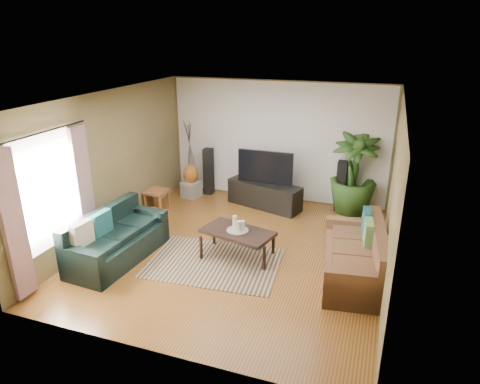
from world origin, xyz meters
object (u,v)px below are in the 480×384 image
at_px(speaker_right, 341,186).
at_px(speaker_left, 209,171).
at_px(sofa_right, 354,252).
at_px(pedestal, 191,189).
at_px(potted_plant, 354,173).
at_px(coffee_table, 238,244).
at_px(sofa_left, 117,236).
at_px(television, 265,167).
at_px(tv_stand, 264,195).
at_px(side_table, 157,200).
at_px(vase, 191,175).

bearing_deg(speaker_right, speaker_left, -178.65).
height_order(sofa_right, speaker_left, speaker_left).
height_order(speaker_left, pedestal, speaker_left).
xyz_separation_m(sofa_right, potted_plant, (-0.29, 2.69, 0.44)).
xyz_separation_m(coffee_table, pedestal, (-1.99, 2.34, -0.06)).
height_order(sofa_right, potted_plant, potted_plant).
xyz_separation_m(sofa_left, sofa_right, (3.83, 0.74, 0.00)).
height_order(television, speaker_left, television).
distance_m(tv_stand, speaker_right, 1.67).
distance_m(speaker_right, pedestal, 3.44).
distance_m(speaker_right, side_table, 4.00).
relative_size(pedestal, vase, 0.78).
relative_size(coffee_table, pedestal, 3.18).
height_order(coffee_table, television, television).
xyz_separation_m(television, side_table, (-2.15, -0.99, -0.68)).
bearing_deg(potted_plant, sofa_left, -135.94).
bearing_deg(coffee_table, sofa_left, -144.38).
relative_size(sofa_right, side_table, 4.18).
distance_m(pedestal, vase, 0.36).
distance_m(tv_stand, speaker_left, 1.56).
relative_size(potted_plant, side_table, 3.70).
distance_m(sofa_right, potted_plant, 2.74).
distance_m(sofa_left, television, 3.56).
bearing_deg(pedestal, tv_stand, -0.67).
bearing_deg(speaker_right, sofa_left, -132.62).
bearing_deg(television, vase, 179.97).
height_order(sofa_right, vase, sofa_right).
height_order(potted_plant, vase, potted_plant).
distance_m(sofa_left, pedestal, 3.10).
bearing_deg(side_table, coffee_table, -29.96).
distance_m(tv_stand, television, 0.64).
bearing_deg(vase, speaker_right, 5.75).
xyz_separation_m(sofa_left, television, (1.70, 3.08, 0.49)).
xyz_separation_m(television, potted_plant, (1.84, 0.34, -0.05)).
xyz_separation_m(sofa_right, tv_stand, (-2.13, 2.32, -0.15)).
height_order(tv_stand, vase, vase).
xyz_separation_m(sofa_right, vase, (-3.93, 2.35, 0.12)).
relative_size(coffee_table, television, 0.98).
height_order(speaker_left, potted_plant, potted_plant).
bearing_deg(coffee_table, potted_plant, 72.52).
bearing_deg(television, coffee_table, -85.40).
height_order(sofa_left, potted_plant, potted_plant).
distance_m(coffee_table, television, 2.44).
xyz_separation_m(speaker_left, side_table, (-0.66, -1.33, -0.32)).
relative_size(sofa_right, tv_stand, 1.18).
relative_size(tv_stand, pedestal, 4.42).
xyz_separation_m(potted_plant, pedestal, (-3.64, -0.34, -0.68)).
relative_size(sofa_left, television, 1.56).
distance_m(speaker_right, vase, 3.42).
xyz_separation_m(sofa_left, speaker_left, (0.21, 3.43, 0.13)).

